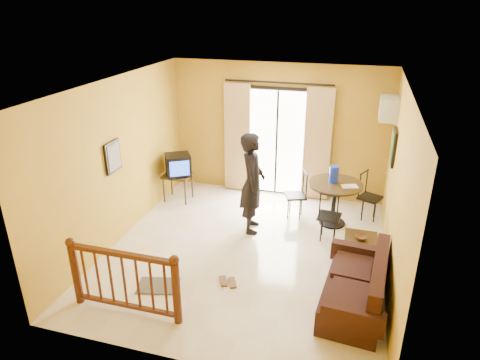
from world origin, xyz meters
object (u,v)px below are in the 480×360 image
(dining_table, at_px, (335,192))
(standing_person, at_px, (252,183))
(coffee_table, at_px, (360,251))
(television, at_px, (178,165))
(sofa, at_px, (358,289))

(dining_table, distance_m, standing_person, 1.57)
(coffee_table, distance_m, standing_person, 2.16)
(coffee_table, bearing_deg, dining_table, 111.78)
(television, xyz_separation_m, coffee_table, (3.72, -1.47, -0.52))
(television, bearing_deg, dining_table, -33.86)
(television, xyz_separation_m, dining_table, (3.19, -0.15, -0.14))
(television, bearing_deg, sofa, -65.02)
(coffee_table, bearing_deg, television, 158.48)
(television, height_order, dining_table, television)
(coffee_table, height_order, sofa, sofa)
(dining_table, xyz_separation_m, standing_person, (-1.42, -0.62, 0.26))
(coffee_table, xyz_separation_m, standing_person, (-1.94, 0.69, 0.65))
(coffee_table, xyz_separation_m, sofa, (0.00, -1.02, 0.02))
(standing_person, bearing_deg, television, 54.50)
(television, height_order, sofa, television)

